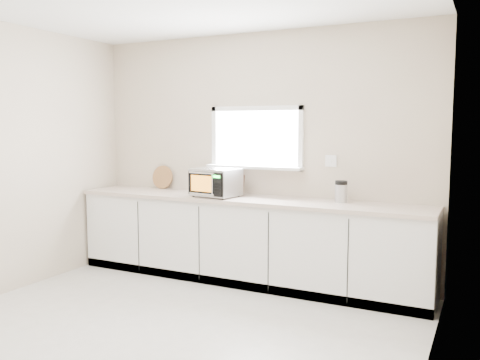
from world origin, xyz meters
The scene contains 8 objects.
ground centered at (0.00, 0.00, 0.00)m, with size 4.00×4.00×0.00m, color beige.
back_wall centered at (0.00, 2.00, 1.36)m, with size 4.00×0.17×2.70m.
cabinets centered at (0.00, 1.70, 0.44)m, with size 3.92×0.60×0.88m, color white.
countertop centered at (0.00, 1.69, 0.90)m, with size 3.92×0.64×0.04m, color beige.
microwave centered at (-0.32, 1.62, 1.08)m, with size 0.52×0.45×0.31m.
knife_block centered at (-0.13, 1.78, 1.05)m, with size 0.13×0.23×0.31m.
cutting_board centered at (-1.24, 1.94, 1.06)m, with size 0.28×0.28×0.02m, color #9F623D.
coffee_grinder centered at (1.01, 1.81, 1.03)m, with size 0.14×0.14×0.22m.
Camera 1 is at (2.34, -3.15, 1.69)m, focal length 38.00 mm.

